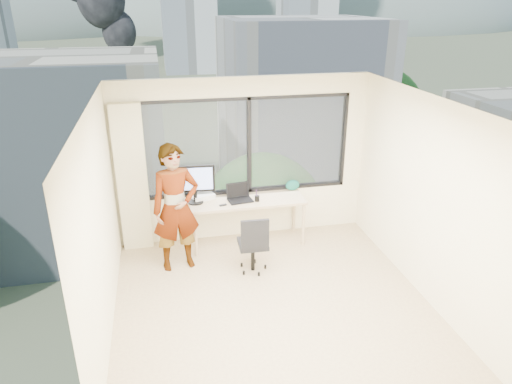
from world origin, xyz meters
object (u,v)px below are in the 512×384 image
object	(u,v)px
chair	(253,242)
person	(176,208)
handbag	(293,185)
desk	(247,221)
laptop	(240,194)
game_console	(202,196)
monitor	(195,184)

from	to	relation	value
chair	person	distance (m)	1.19
chair	handbag	xyz separation A→B (m)	(0.88, 1.07, 0.38)
chair	desk	bearing A→B (deg)	86.43
laptop	handbag	bearing A→B (deg)	7.42
game_console	monitor	bearing A→B (deg)	-147.38
laptop	handbag	xyz separation A→B (m)	(0.91, 0.25, -0.03)
desk	handbag	bearing A→B (deg)	16.12
desk	person	distance (m)	1.34
laptop	desk	bearing A→B (deg)	1.82
monitor	game_console	xyz separation A→B (m)	(0.12, 0.15, -0.27)
chair	game_console	world-z (taller)	chair
desk	game_console	world-z (taller)	game_console
desk	chair	world-z (taller)	chair
chair	monitor	size ratio (longest dim) A/B	1.48
desk	person	world-z (taller)	person
person	desk	bearing A→B (deg)	13.15
game_console	laptop	distance (m)	0.62
person	monitor	size ratio (longest dim) A/B	3.03
person	monitor	bearing A→B (deg)	49.38
monitor	chair	bearing A→B (deg)	-47.11
monitor	laptop	bearing A→B (deg)	-2.41
desk	handbag	size ratio (longest dim) A/B	7.82
desk	monitor	size ratio (longest dim) A/B	2.92
chair	game_console	distance (m)	1.25
desk	laptop	bearing A→B (deg)	-170.26
chair	person	bearing A→B (deg)	163.88
person	handbag	distance (m)	2.05
monitor	laptop	size ratio (longest dim) A/B	1.58
handbag	game_console	bearing A→B (deg)	179.33
person	game_console	bearing A→B (deg)	47.44
game_console	handbag	bearing A→B (deg)	-17.77
monitor	game_console	distance (m)	0.33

